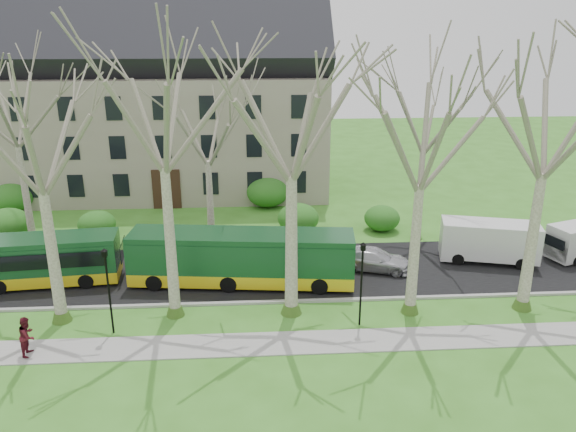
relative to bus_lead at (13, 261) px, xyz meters
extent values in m
plane|color=#387521|center=(12.66, -4.55, -1.49)|extent=(120.00, 120.00, 0.00)
cube|color=gray|center=(12.66, -7.05, -1.46)|extent=(70.00, 2.00, 0.06)
cube|color=black|center=(12.66, 0.95, -1.46)|extent=(80.00, 8.00, 0.06)
cube|color=#A5A39E|center=(12.66, -3.05, -1.42)|extent=(80.00, 0.25, 0.14)
cube|color=gray|center=(6.66, 19.45, 3.51)|extent=(26.00, 12.00, 10.00)
cylinder|color=black|center=(6.66, -5.55, 0.51)|extent=(0.10, 0.10, 4.00)
cube|color=black|center=(6.66, -5.55, 2.66)|extent=(0.22, 0.22, 0.30)
cylinder|color=black|center=(18.66, -5.55, 0.51)|extent=(0.10, 0.10, 4.00)
cube|color=black|center=(18.66, -5.55, 2.66)|extent=(0.22, 0.22, 0.30)
ellipsoid|color=#1D5618|center=(-3.34, 7.45, -0.49)|extent=(2.60, 2.60, 2.00)
ellipsoid|color=#1D5618|center=(2.66, 7.45, -0.49)|extent=(2.60, 2.60, 2.00)
ellipsoid|color=#1D5618|center=(16.66, 7.45, -0.49)|extent=(2.60, 2.60, 2.00)
ellipsoid|color=#1D5618|center=(22.66, 7.45, -0.49)|extent=(2.60, 2.60, 2.00)
ellipsoid|color=#1D5618|center=(-5.34, 13.45, -0.49)|extent=(2.60, 2.60, 2.00)
ellipsoid|color=#1D5618|center=(14.66, 13.45, -0.49)|extent=(2.60, 2.60, 2.00)
imported|color=silver|center=(20.65, 0.77, -0.77)|extent=(4.87, 3.10, 1.32)
imported|color=#52121E|center=(3.35, -7.24, -0.51)|extent=(0.73, 0.92, 1.84)
camera|label=1|loc=(13.57, -29.75, 12.80)|focal=35.00mm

